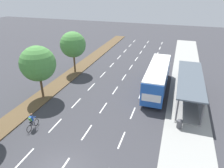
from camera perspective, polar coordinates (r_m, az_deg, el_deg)
The scene contains 11 objects.
median_strip at distance 35.55m, azimuth -9.21°, elevation 4.32°, with size 2.60×52.00×0.12m, color brown.
sidewalk_right at distance 32.04m, azimuth 20.10°, elevation 0.61°, with size 4.50×52.00×0.15m, color #9E9E99.
lane_divider_left at distance 32.77m, azimuth -2.57°, elevation 2.65°, with size 0.14×48.71×0.01m.
lane_divider_center at distance 31.79m, azimuth 3.36°, elevation 1.89°, with size 0.14×48.71×0.01m.
lane_divider_right at distance 31.18m, azimuth 9.58°, elevation 1.06°, with size 0.14×48.71×0.01m.
bus_shelter at distance 26.50m, azimuth 21.32°, elevation -0.57°, with size 2.90×11.74×2.86m.
bus at distance 27.81m, azimuth 12.56°, elevation 2.32°, with size 2.54×11.29×3.37m.
cyclist at distance 21.81m, azimuth -21.37°, elevation -9.79°, with size 0.46×1.82×1.71m.
median_tree_second at distance 25.66m, azimuth -19.93°, elevation 5.34°, with size 4.21×4.21×6.54m.
median_tree_third at distance 32.65m, azimuth -10.82°, elevation 10.71°, with size 3.97×3.97×6.50m.
trash_bin at distance 21.47m, azimuth 18.27°, elevation -10.55°, with size 0.52×0.52×0.85m, color #4C4C51.
Camera 1 is at (7.23, -9.34, 12.79)m, focal length 32.84 mm.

